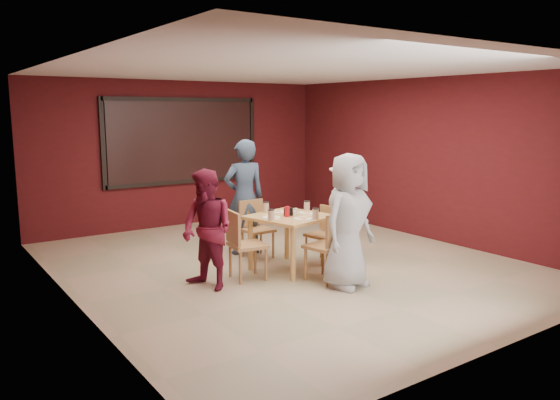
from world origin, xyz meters
TOP-DOWN VIEW (x-y plane):
  - floor at (0.00, 0.00)m, footprint 7.00×7.00m
  - window_blinds at (0.00, 3.45)m, footprint 3.00×0.02m
  - dining_table at (-0.12, -0.22)m, footprint 1.19×1.19m
  - chair_front at (-0.02, -0.99)m, footprint 0.53×0.53m
  - chair_back at (-0.15, 0.63)m, footprint 0.42×0.42m
  - chair_left at (-0.92, -0.26)m, footprint 0.52×0.52m
  - chair_right at (0.57, -0.18)m, footprint 0.45×0.45m
  - diner_front at (0.03, -1.28)m, footprint 0.94×0.72m
  - diner_back at (-0.19, 0.89)m, footprint 0.73×0.55m
  - diner_left at (-1.46, -0.32)m, footprint 0.76×0.87m
  - diner_right at (1.03, -0.14)m, footprint 0.70×1.07m

SIDE VIEW (x-z plane):
  - floor at x=0.00m, z-range 0.00..0.00m
  - chair_right at x=0.57m, z-range 0.05..0.88m
  - chair_back at x=-0.15m, z-range 0.06..0.93m
  - chair_front at x=-0.02m, z-range 0.06..0.99m
  - chair_left at x=-0.92m, z-range 0.06..1.00m
  - dining_table at x=-0.12m, z-range 0.22..1.15m
  - diner_left at x=-1.46m, z-range 0.00..1.52m
  - diner_right at x=1.03m, z-range 0.00..1.55m
  - diner_front at x=0.03m, z-range 0.00..1.72m
  - diner_back at x=-0.19m, z-range 0.00..1.80m
  - window_blinds at x=0.00m, z-range 0.90..2.40m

